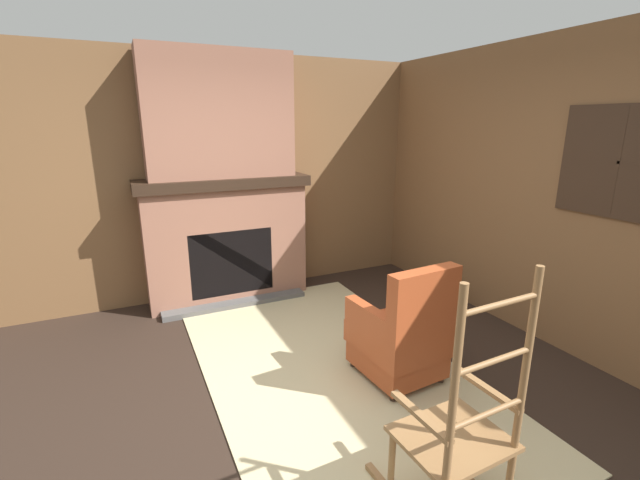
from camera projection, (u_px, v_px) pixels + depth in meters
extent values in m
plane|color=#2D2119|center=(304.00, 405.00, 3.05)|extent=(14.00, 14.00, 0.00)
cube|color=brown|center=(218.00, 179.00, 4.79)|extent=(0.06, 5.35, 2.68)
cube|color=brown|center=(559.00, 196.00, 3.68)|extent=(5.35, 0.06, 2.68)
cube|color=#382619|center=(619.00, 162.00, 3.17)|extent=(0.90, 0.02, 0.84)
cube|color=silver|center=(620.00, 162.00, 3.17)|extent=(0.86, 0.01, 0.80)
cube|color=#382619|center=(619.00, 162.00, 3.17)|extent=(0.02, 0.02, 0.80)
cube|color=#382619|center=(619.00, 162.00, 3.17)|extent=(0.86, 0.02, 0.02)
cube|color=#93604C|center=(227.00, 244.00, 4.77)|extent=(0.42, 1.73, 1.27)
cube|color=black|center=(232.00, 262.00, 4.66)|extent=(0.08, 0.90, 0.71)
cube|color=#565451|center=(236.00, 304.00, 4.68)|extent=(0.16, 1.55, 0.06)
cube|color=black|center=(223.00, 182.00, 4.58)|extent=(0.52, 1.83, 0.11)
cube|color=#93604C|center=(219.00, 115.00, 4.40)|extent=(0.37, 1.52, 1.28)
cube|color=#C6B789|center=(329.00, 367.00, 3.51)|extent=(3.38, 1.92, 0.01)
cube|color=#A84723|center=(396.00, 354.00, 3.38)|extent=(0.65, 0.60, 0.24)
cube|color=#A84723|center=(397.00, 337.00, 3.34)|extent=(0.69, 0.63, 0.18)
cube|color=#A84723|center=(424.00, 307.00, 3.02)|extent=(0.16, 0.59, 0.55)
cube|color=#A84723|center=(371.00, 321.00, 3.19)|extent=(0.59, 0.13, 0.20)
cube|color=#A84723|center=(421.00, 307.00, 3.42)|extent=(0.59, 0.13, 0.20)
cylinder|color=#332319|center=(353.00, 364.00, 3.52)|extent=(0.05, 0.05, 0.06)
cylinder|color=#332319|center=(398.00, 349.00, 3.74)|extent=(0.05, 0.05, 0.06)
cylinder|color=#332319|center=(393.00, 397.00, 3.09)|extent=(0.05, 0.05, 0.06)
cylinder|color=#332319|center=(440.00, 379.00, 3.31)|extent=(0.05, 0.05, 0.06)
cylinder|color=olive|center=(392.00, 461.00, 2.24)|extent=(0.04, 0.04, 0.38)
cylinder|color=olive|center=(454.00, 434.00, 2.44)|extent=(0.04, 0.04, 0.38)
cube|color=olive|center=(452.00, 438.00, 2.13)|extent=(0.46, 0.53, 0.02)
cylinder|color=olive|center=(454.00, 391.00, 1.75)|extent=(0.04, 0.04, 0.94)
cylinder|color=olive|center=(526.00, 364.00, 1.94)|extent=(0.04, 0.04, 0.94)
cylinder|color=olive|center=(488.00, 414.00, 1.90)|extent=(0.04, 0.42, 0.03)
cylinder|color=olive|center=(494.00, 361.00, 1.83)|extent=(0.04, 0.42, 0.03)
cylinder|color=olive|center=(501.00, 304.00, 1.76)|extent=(0.04, 0.42, 0.03)
cube|color=olive|center=(420.00, 416.00, 1.98)|extent=(0.40, 0.05, 0.02)
cube|color=olive|center=(488.00, 390.00, 2.17)|extent=(0.40, 0.05, 0.02)
cylinder|color=brown|center=(428.00, 302.00, 4.68)|extent=(0.15, 0.42, 0.11)
cylinder|color=brown|center=(434.00, 306.00, 4.57)|extent=(0.15, 0.42, 0.11)
cylinder|color=brown|center=(440.00, 310.00, 4.47)|extent=(0.15, 0.42, 0.11)
cylinder|color=brown|center=(434.00, 297.00, 4.55)|extent=(0.15, 0.42, 0.11)
ellipsoid|color=#99B29E|center=(164.00, 176.00, 4.35)|extent=(0.10, 0.10, 0.08)
cylinder|color=white|center=(162.00, 164.00, 4.32)|extent=(0.06, 0.06, 0.15)
cube|color=brown|center=(260.00, 168.00, 4.76)|extent=(0.12, 0.21, 0.15)
cube|color=silver|center=(262.00, 168.00, 4.71)|extent=(0.01, 0.04, 0.02)
cylinder|color=red|center=(217.00, 165.00, 4.58)|extent=(0.07, 0.26, 0.26)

